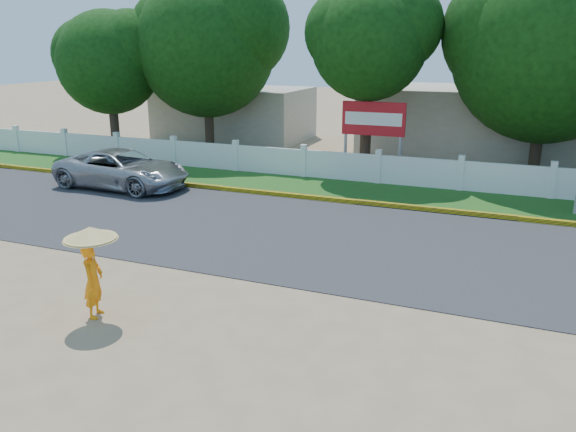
% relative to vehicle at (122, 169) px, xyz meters
% --- Properties ---
extents(ground, '(120.00, 120.00, 0.00)m').
position_rel_vehicle_xyz_m(ground, '(8.57, -7.09, -0.70)').
color(ground, '#9E8460').
rests_on(ground, ground).
extents(road, '(60.00, 7.00, 0.02)m').
position_rel_vehicle_xyz_m(road, '(8.57, -2.59, -0.69)').
color(road, '#38383A').
rests_on(road, ground).
extents(grass_verge, '(60.00, 3.50, 0.03)m').
position_rel_vehicle_xyz_m(grass_verge, '(8.57, 2.66, -0.68)').
color(grass_verge, '#2D601E').
rests_on(grass_verge, ground).
extents(curb, '(40.00, 0.18, 0.16)m').
position_rel_vehicle_xyz_m(curb, '(8.57, 0.96, -0.62)').
color(curb, yellow).
rests_on(curb, ground).
extents(fence, '(40.00, 0.10, 1.10)m').
position_rel_vehicle_xyz_m(fence, '(8.57, 4.11, -0.15)').
color(fence, silver).
rests_on(fence, ground).
extents(building_near, '(10.00, 6.00, 3.20)m').
position_rel_vehicle_xyz_m(building_near, '(11.57, 10.91, 0.90)').
color(building_near, '#B7AD99').
rests_on(building_near, ground).
extents(building_far, '(8.00, 5.00, 2.80)m').
position_rel_vehicle_xyz_m(building_far, '(-1.43, 11.91, 0.70)').
color(building_far, '#B7AD99').
rests_on(building_far, ground).
extents(vehicle, '(5.09, 2.48, 1.39)m').
position_rel_vehicle_xyz_m(vehicle, '(0.00, 0.00, 0.00)').
color(vehicle, '#9EA1A6').
rests_on(vehicle, ground).
extents(monk_with_parasol, '(1.00, 1.00, 1.82)m').
position_rel_vehicle_xyz_m(monk_with_parasol, '(6.02, -8.68, 0.49)').
color(monk_with_parasol, orange).
rests_on(monk_with_parasol, ground).
extents(billboard, '(2.50, 0.13, 2.95)m').
position_rel_vehicle_xyz_m(billboard, '(8.05, 5.21, 1.44)').
color(billboard, gray).
rests_on(billboard, ground).
extents(tree_row, '(39.87, 7.79, 9.40)m').
position_rel_vehicle_xyz_m(tree_row, '(13.02, 7.05, 4.36)').
color(tree_row, '#473828').
rests_on(tree_row, ground).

